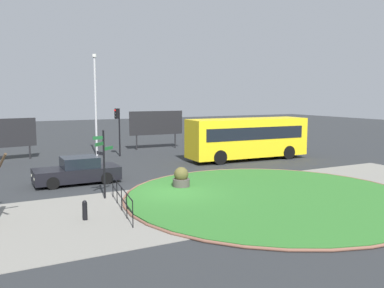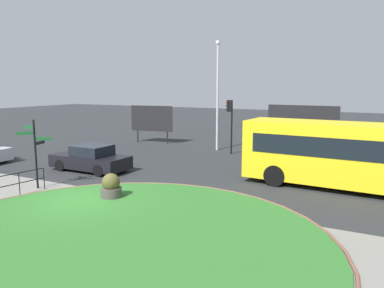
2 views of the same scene
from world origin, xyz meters
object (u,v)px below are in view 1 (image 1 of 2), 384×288
Objects in this scene: bus_yellow at (247,138)px; billboard_right at (156,123)px; bollard_foreground at (85,210)px; traffic_light_near at (118,121)px; billboard_left at (10,134)px; planter_near_signpost at (181,179)px; lamppost_tall at (95,102)px; signpost_directional at (103,158)px; car_near_lane at (77,171)px.

billboard_right is (-3.63, 8.56, 0.62)m from bus_yellow.
traffic_light_near is (6.05, 15.05, 2.31)m from bollard_foreground.
planter_near_signpost is (7.06, -13.66, -1.46)m from billboard_left.
billboard_left is 0.75× the size of billboard_right.
lamppost_tall is 1.59× the size of billboard_right.
signpost_directional is 0.65× the size of billboard_right.
bus_yellow is 9.31m from billboard_right.
traffic_light_near is 0.47× the size of lamppost_tall.
lamppost_tall reaches higher than billboard_left.
signpost_directional is at bearing -149.93° from bus_yellow.
car_near_lane is 4.08× the size of planter_near_signpost.
bollard_foreground is 16.81m from bus_yellow.
car_near_lane is at bearing 140.82° from planter_near_signpost.
planter_near_signpost is (-8.38, -6.11, -1.13)m from bus_yellow.
bollard_foreground is at bearing -118.33° from signpost_directional.
billboard_left is at bearing 117.33° from planter_near_signpost.
car_near_lane is 5.72m from planter_near_signpost.
lamppost_tall is at bearing -54.21° from traffic_light_near.
bus_yellow is 2.47× the size of traffic_light_near.
traffic_light_near is at bearing -37.40° from lamppost_tall.
billboard_left is at bearing 173.72° from lamppost_tall.
signpost_directional is 4.08× the size of bollard_foreground.
billboard_right is (10.36, 17.80, 1.84)m from bollard_foreground.
bollard_foreground is 0.09× the size of bus_yellow.
lamppost_tall reaches higher than planter_near_signpost.
bollard_foreground is at bearing 80.36° from car_near_lane.
car_near_lane is at bearing 95.42° from signpost_directional.
car_near_lane is 9.85m from traffic_light_near.
bollard_foreground is 6.42m from planter_near_signpost.
traffic_light_near is (-7.94, 5.81, 1.09)m from bus_yellow.
billboard_right is at bearing -164.31° from traffic_light_near.
billboard_left is at bearing 156.87° from bus_yellow.
bollard_foreground is 0.17× the size of car_near_lane.
billboard_left is 3.33× the size of planter_near_signpost.
traffic_light_near is (4.51, 12.19, 0.83)m from signpost_directional.
signpost_directional is 13.82m from lamppost_tall.
bollard_foreground is at bearing -117.78° from billboard_right.
planter_near_signpost is at bearing -105.53° from billboard_right.
billboard_right is 4.47× the size of planter_near_signpost.
signpost_directional is 13.03m from traffic_light_near.
signpost_directional is 0.86× the size of traffic_light_near.
car_near_lane is 1.21× the size of traffic_light_near.
signpost_directional is 0.71× the size of car_near_lane.
signpost_directional is at bearing 61.67° from bollard_foreground.
signpost_directional is 2.90× the size of planter_near_signpost.
bollard_foreground is at bearing 51.29° from traffic_light_near.
traffic_light_near reaches higher than billboard_right.
traffic_light_near is 0.76× the size of billboard_right.
billboard_right is (4.31, 2.74, -0.47)m from traffic_light_near.
lamppost_tall is at bearing -161.17° from billboard_right.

